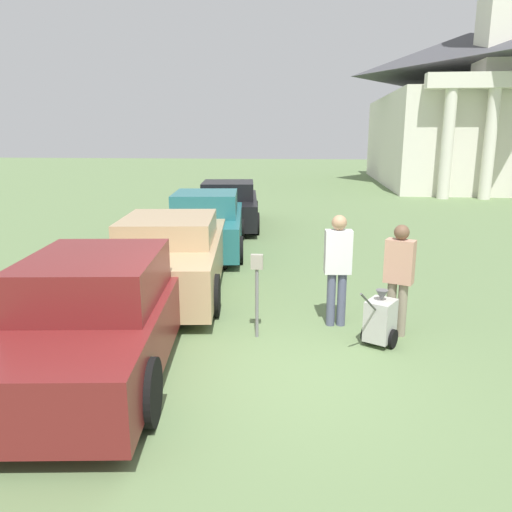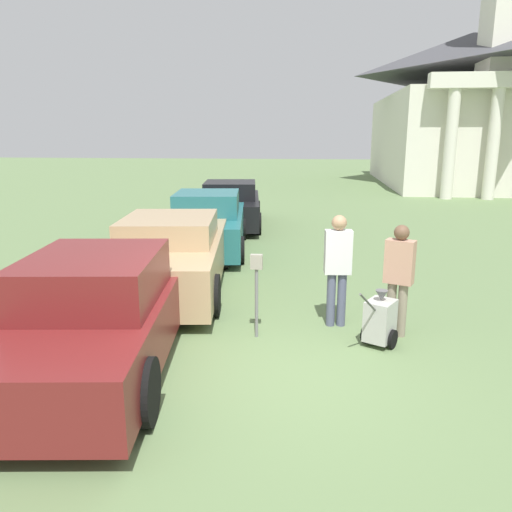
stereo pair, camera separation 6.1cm
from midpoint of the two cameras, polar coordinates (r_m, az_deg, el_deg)
The scene contains 10 objects.
ground_plane at distance 6.60m, azimuth 1.59°, elevation -13.54°, with size 120.00×120.00×0.00m, color #607A4C.
parked_car_maroon at distance 6.92m, azimuth -17.49°, elevation -6.36°, with size 2.37×4.94×1.56m.
parked_car_tan at distance 10.00m, azimuth -9.85°, elevation 0.16°, with size 2.52×5.17×1.50m.
parked_car_teal at distance 13.31m, azimuth -5.79°, elevation 3.66°, with size 2.37×4.80×1.58m.
parked_car_black at distance 16.85m, azimuth -3.26°, elevation 5.75°, with size 2.43×4.84×1.52m.
parking_meter at distance 7.46m, azimuth -0.13°, elevation -2.74°, with size 0.18×0.09×1.30m.
person_worker at distance 7.99m, azimuth 9.10°, elevation -0.82°, with size 0.44×0.26×1.81m.
person_supervisor at distance 7.82m, azimuth 15.80°, elevation -1.91°, with size 0.47×0.37×1.73m.
equipment_cart at distance 7.55m, azimuth 13.79°, elevation -7.11°, with size 0.66×0.95×1.00m.
church at distance 34.20m, azimuth 22.92°, elevation 16.48°, with size 9.87×16.59×24.91m.
Camera 1 is at (0.41, -5.85, 3.01)m, focal length 35.00 mm.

